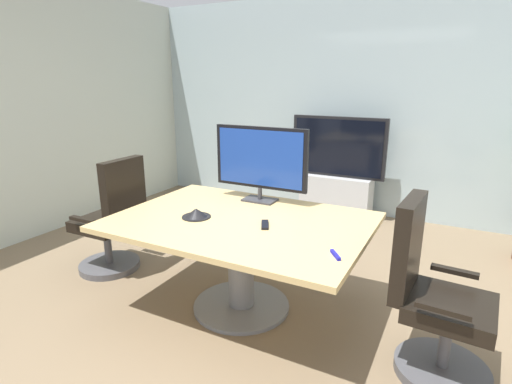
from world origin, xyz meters
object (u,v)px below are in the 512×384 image
conference_table (241,241)px  office_chair_right (433,304)px  conference_phone (196,213)px  tv_monitor (260,160)px  remote_control (265,225)px  office_chair_left (113,225)px  wall_display_unit (336,184)px

conference_table → office_chair_right: size_ratio=1.72×
conference_table → conference_phone: (-0.32, -0.12, 0.21)m
tv_monitor → remote_control: bearing=-59.9°
office_chair_left → tv_monitor: (1.28, 0.49, 0.65)m
remote_control → office_chair_right: bearing=-27.9°
office_chair_right → wall_display_unit: (-1.36, 2.57, -0.01)m
tv_monitor → conference_phone: tv_monitor is taller
conference_phone → remote_control: size_ratio=1.29×
wall_display_unit → conference_phone: size_ratio=5.95×
conference_table → office_chair_left: (-1.37, 0.01, -0.11)m
tv_monitor → remote_control: (0.31, -0.54, -0.35)m
conference_table → office_chair_right: (1.37, -0.08, -0.11)m
tv_monitor → remote_control: tv_monitor is taller
conference_table → wall_display_unit: wall_display_unit is taller
tv_monitor → remote_control: size_ratio=4.94×
conference_table → tv_monitor: tv_monitor is taller
conference_table → wall_display_unit: bearing=89.9°
office_chair_right → conference_phone: (-1.69, -0.04, 0.32)m
office_chair_right → conference_phone: size_ratio=4.95×
office_chair_left → conference_phone: size_ratio=4.95×
office_chair_right → conference_phone: bearing=95.5°
office_chair_left → office_chair_right: (2.74, -0.09, 0.00)m
tv_monitor → wall_display_unit: bearing=87.3°
conference_table → office_chair_left: bearing=179.5°
wall_display_unit → office_chair_right: bearing=-62.0°
office_chair_left → remote_control: size_ratio=6.41×
office_chair_left → remote_control: (1.59, -0.05, 0.30)m
office_chair_left → office_chair_right: same height
wall_display_unit → remote_control: bearing=-85.1°
tv_monitor → wall_display_unit: (0.09, 2.00, -0.66)m
office_chair_right → conference_phone: 1.72m
office_chair_right → remote_control: bearing=92.4°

